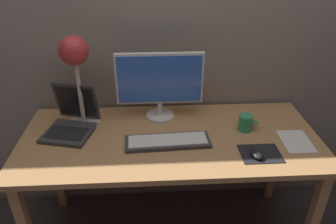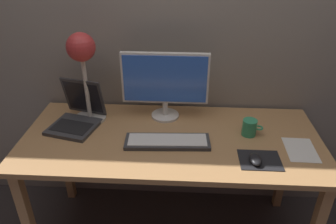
{
  "view_description": "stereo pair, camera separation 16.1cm",
  "coord_description": "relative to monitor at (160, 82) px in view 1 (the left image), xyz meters",
  "views": [
    {
      "loc": [
        -0.09,
        -1.46,
        1.71
      ],
      "look_at": [
        -0.01,
        -0.05,
        0.92
      ],
      "focal_mm": 34.73,
      "sensor_mm": 36.0,
      "label": 1
    },
    {
      "loc": [
        0.07,
        -1.46,
        1.71
      ],
      "look_at": [
        -0.01,
        -0.05,
        0.92
      ],
      "focal_mm": 34.73,
      "sensor_mm": 36.0,
      "label": 2
    }
  ],
  "objects": [
    {
      "name": "coffee_mug",
      "position": [
        0.47,
        -0.17,
        -0.18
      ],
      "size": [
        0.11,
        0.08,
        0.09
      ],
      "color": "#339966",
      "rests_on": "desk"
    },
    {
      "name": "keyboard_main",
      "position": [
        0.03,
        -0.28,
        -0.21
      ],
      "size": [
        0.45,
        0.16,
        0.03
      ],
      "color": "#38383A",
      "rests_on": "desk"
    },
    {
      "name": "back_wall",
      "position": [
        0.05,
        0.19,
        0.33
      ],
      "size": [
        4.8,
        0.06,
        2.6
      ],
      "primitive_type": "cube",
      "color": "gray",
      "rests_on": "ground"
    },
    {
      "name": "desk_lamp",
      "position": [
        -0.44,
        -0.05,
        0.15
      ],
      "size": [
        0.18,
        0.18,
        0.51
      ],
      "color": "beige",
      "rests_on": "desk"
    },
    {
      "name": "laptop",
      "position": [
        -0.49,
        -0.1,
        -0.16
      ],
      "size": [
        0.31,
        0.33,
        0.25
      ],
      "color": "#38383A",
      "rests_on": "desk"
    },
    {
      "name": "desk",
      "position": [
        0.05,
        -0.21,
        -0.31
      ],
      "size": [
        1.6,
        0.7,
        0.74
      ],
      "color": "tan",
      "rests_on": "ground"
    },
    {
      "name": "mouse",
      "position": [
        0.46,
        -0.41,
        -0.21
      ],
      "size": [
        0.06,
        0.1,
        0.03
      ],
      "primitive_type": "ellipsoid",
      "color": "black",
      "rests_on": "mousepad"
    },
    {
      "name": "paper_sheet_near_mouse",
      "position": [
        0.71,
        -0.3,
        -0.23
      ],
      "size": [
        0.15,
        0.21,
        0.0
      ],
      "primitive_type": "cube",
      "rotation": [
        0.0,
        0.0,
        -0.03
      ],
      "color": "white",
      "rests_on": "desk"
    },
    {
      "name": "mousepad",
      "position": [
        0.48,
        -0.39,
        -0.22
      ],
      "size": [
        0.2,
        0.16,
        0.0
      ],
      "primitive_type": "cube",
      "color": "black",
      "rests_on": "desk"
    },
    {
      "name": "monitor",
      "position": [
        0.0,
        0.0,
        0.0
      ],
      "size": [
        0.49,
        0.16,
        0.4
      ],
      "color": "silver",
      "rests_on": "desk"
    }
  ]
}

